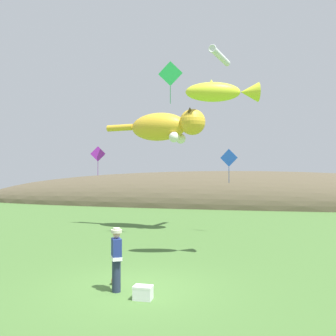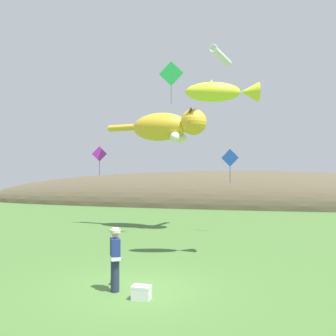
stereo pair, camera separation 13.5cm
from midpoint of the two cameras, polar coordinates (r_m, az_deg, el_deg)
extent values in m
plane|color=#477033|center=(11.22, -5.03, -17.88)|extent=(120.00, 120.00, 0.00)
ellipsoid|color=brown|center=(40.20, 9.40, -5.58)|extent=(60.07, 11.58, 7.19)
cylinder|color=#232D47|center=(10.90, -7.71, -15.98)|extent=(0.24, 0.24, 0.88)
cube|color=navy|center=(10.73, -7.70, -12.16)|extent=(0.41, 0.47, 0.60)
cube|color=white|center=(10.78, -7.70, -13.41)|extent=(0.44, 0.49, 0.10)
sphere|color=tan|center=(10.66, -7.69, -10.00)|extent=(0.20, 0.20, 0.20)
cylinder|color=#B2AD99|center=(10.65, -7.69, -9.52)|extent=(0.30, 0.30, 0.09)
cylinder|color=#B2AD99|center=(10.64, -7.69, -9.20)|extent=(0.20, 0.20, 0.07)
cylinder|color=olive|center=(11.67, -7.83, -16.54)|extent=(0.13, 0.20, 0.20)
cylinder|color=brown|center=(11.69, -8.15, -16.50)|extent=(0.02, 0.26, 0.26)
cylinder|color=brown|center=(11.64, -7.51, -16.57)|extent=(0.02, 0.26, 0.26)
cube|color=white|center=(10.29, -3.69, -18.58)|extent=(0.48, 0.32, 0.30)
cube|color=white|center=(10.24, -3.69, -17.62)|extent=(0.49, 0.33, 0.06)
ellipsoid|color=gold|center=(22.31, -1.08, 6.28)|extent=(3.74, 2.41, 1.65)
ellipsoid|color=white|center=(22.21, -0.70, 5.54)|extent=(2.40, 1.39, 0.91)
sphere|color=gold|center=(21.50, 4.10, 7.00)|extent=(1.49, 1.49, 1.49)
cone|color=#503E10|center=(21.95, 4.48, 8.26)|extent=(0.61, 0.61, 0.50)
cone|color=#503E10|center=(21.20, 3.70, 8.59)|extent=(0.61, 0.61, 0.50)
sphere|color=white|center=(22.20, 2.31, 4.50)|extent=(0.59, 0.59, 0.59)
sphere|color=white|center=(21.28, 1.28, 4.73)|extent=(0.59, 0.59, 0.59)
cylinder|color=gold|center=(23.59, -6.90, 6.10)|extent=(1.86, 0.71, 0.40)
ellipsoid|color=yellow|center=(14.59, 7.12, 11.43)|extent=(2.22, 1.29, 0.74)
cone|color=yellow|center=(14.82, 12.57, 11.25)|extent=(0.84, 0.88, 0.74)
cone|color=yellow|center=(14.65, 6.88, 12.63)|extent=(0.42, 0.42, 0.34)
sphere|color=black|center=(14.78, 4.33, 11.50)|extent=(0.17, 0.17, 0.17)
cylinder|color=white|center=(22.27, 8.31, 16.50)|extent=(0.90, 2.95, 0.36)
torus|color=white|center=(20.94, 7.09, 17.65)|extent=(0.44, 0.14, 0.44)
cube|color=blue|center=(20.85, 9.61, 1.55)|extent=(0.97, 0.21, 0.99)
cylinder|color=black|center=(20.86, 9.62, 1.55)|extent=(0.65, 0.15, 0.02)
cube|color=#1A3E97|center=(20.83, 9.62, -1.04)|extent=(0.03, 0.01, 0.90)
cube|color=purple|center=(24.44, -10.26, 2.13)|extent=(0.96, 0.24, 0.98)
cylinder|color=black|center=(24.45, -10.24, 2.13)|extent=(0.64, 0.17, 0.02)
cube|color=#6B1A7C|center=(24.41, -10.26, -0.07)|extent=(0.03, 0.01, 0.90)
cube|color=green|center=(19.64, 0.68, 14.19)|extent=(1.27, 0.06, 1.27)
cylinder|color=black|center=(19.65, 0.69, 14.18)|extent=(0.86, 0.05, 0.02)
cube|color=#1A7C35|center=(19.38, 0.68, 11.09)|extent=(0.03, 0.01, 0.90)
camera|label=1|loc=(0.07, -89.74, 0.00)|focal=40.00mm
camera|label=2|loc=(0.07, 90.26, 0.00)|focal=40.00mm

